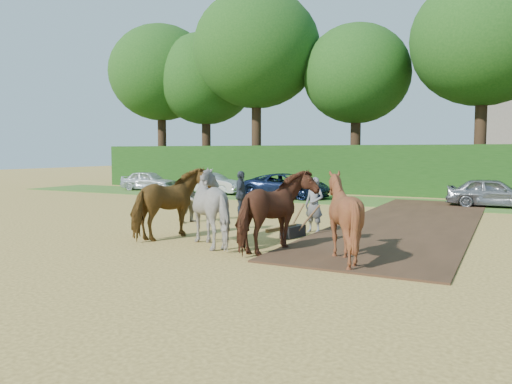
{
  "coord_description": "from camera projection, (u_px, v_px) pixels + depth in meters",
  "views": [
    {
      "loc": [
        4.72,
        -11.77,
        2.63
      ],
      "look_at": [
        -2.1,
        1.57,
        1.4
      ],
      "focal_mm": 35.0,
      "sensor_mm": 36.0,
      "label": 1
    }
  ],
  "objects": [
    {
      "name": "spectator_near",
      "position": [
        192.0,
        198.0,
        18.33
      ],
      "size": [
        0.99,
        1.1,
        1.84
      ],
      "primitive_type": "imported",
      "rotation": [
        0.0,
        0.0,
        1.17
      ],
      "color": "#AEA689",
      "rests_on": "ground"
    },
    {
      "name": "plough_team",
      "position": [
        249.0,
        209.0,
        13.46
      ],
      "size": [
        7.35,
        5.12,
        2.15
      ],
      "color": "brown",
      "rests_on": "ground"
    },
    {
      "name": "parked_cars",
      "position": [
        381.0,
        189.0,
        25.64
      ],
      "size": [
        36.95,
        3.13,
        1.39
      ],
      "color": "silver",
      "rests_on": "ground"
    },
    {
      "name": "ground",
      "position": [
        301.0,
        254.0,
        12.8
      ],
      "size": [
        120.0,
        120.0,
        0.0
      ],
      "primitive_type": "plane",
      "color": "gold",
      "rests_on": "ground"
    },
    {
      "name": "grass_verge",
      "position": [
        405.0,
        203.0,
        25.22
      ],
      "size": [
        50.0,
        5.0,
        0.03
      ],
      "primitive_type": "cube",
      "color": "#38601E",
      "rests_on": "ground"
    },
    {
      "name": "spectator_far",
      "position": [
        241.0,
        194.0,
        19.6
      ],
      "size": [
        0.82,
        1.18,
        1.86
      ],
      "primitive_type": "imported",
      "rotation": [
        0.0,
        0.0,
        1.94
      ],
      "color": "#2A2F38",
      "rests_on": "ground"
    },
    {
      "name": "church",
      "position": [
        508.0,
        57.0,
        58.67
      ],
      "size": [
        5.2,
        5.2,
        27.0
      ],
      "color": "slate",
      "rests_on": "ground"
    },
    {
      "name": "treeline",
      "position": [
        404.0,
        52.0,
        32.08
      ],
      "size": [
        48.7,
        10.6,
        14.21
      ],
      "color": "#382616",
      "rests_on": "ground"
    },
    {
      "name": "earth_strip",
      "position": [
        410.0,
        222.0,
        18.33
      ],
      "size": [
        4.5,
        17.0,
        0.05
      ],
      "primitive_type": "cube",
      "color": "#472D1C",
      "rests_on": "ground"
    },
    {
      "name": "hedgerow",
      "position": [
        420.0,
        171.0,
        29.09
      ],
      "size": [
        46.0,
        1.6,
        3.0
      ],
      "primitive_type": "cube",
      "color": "#14380F",
      "rests_on": "ground"
    }
  ]
}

